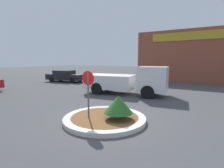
% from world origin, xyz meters
% --- Properties ---
extents(ground_plane, '(120.00, 120.00, 0.00)m').
position_xyz_m(ground_plane, '(0.00, 0.00, 0.00)').
color(ground_plane, '#474749').
extents(traffic_island, '(3.51, 3.51, 0.18)m').
position_xyz_m(traffic_island, '(0.00, 0.00, 0.09)').
color(traffic_island, beige).
rests_on(traffic_island, ground_plane).
extents(stop_sign, '(0.60, 0.07, 2.15)m').
position_xyz_m(stop_sign, '(-0.55, -0.39, 1.46)').
color(stop_sign, '#4C4C51').
rests_on(stop_sign, ground_plane).
extents(island_shrub, '(1.20, 1.20, 0.97)m').
position_xyz_m(island_shrub, '(0.62, 0.08, 0.79)').
color(island_shrub, brown).
rests_on(island_shrub, traffic_island).
extents(utility_truck, '(6.36, 2.98, 2.12)m').
position_xyz_m(utility_truck, '(-1.70, 5.74, 1.05)').
color(utility_truck, silver).
rests_on(utility_truck, ground_plane).
extents(storefront_building, '(12.70, 6.07, 5.99)m').
position_xyz_m(storefront_building, '(1.37, 18.03, 3.00)').
color(storefront_building, brown).
rests_on(storefront_building, ground_plane).
extents(parked_sedan_black, '(4.85, 2.63, 1.36)m').
position_xyz_m(parked_sedan_black, '(-11.59, 8.83, 0.69)').
color(parked_sedan_black, black).
rests_on(parked_sedan_black, ground_plane).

